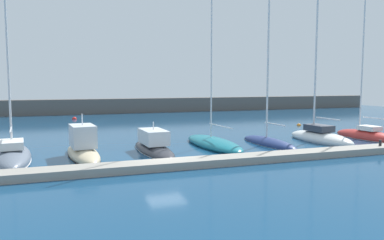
# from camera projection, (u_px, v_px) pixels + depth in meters

# --- Properties ---
(ground_plane) EXTENTS (123.77, 123.77, 0.00)m
(ground_plane) POSITION_uv_depth(u_px,v_px,m) (166.00, 163.00, 24.70)
(ground_plane) COLOR navy
(dock_pier) EXTENTS (47.76, 1.69, 0.49)m
(dock_pier) POSITION_uv_depth(u_px,v_px,m) (172.00, 164.00, 23.29)
(dock_pier) COLOR gray
(dock_pier) RESTS_ON ground_plane
(breakwater_seawall) EXTENTS (111.39, 2.58, 2.54)m
(breakwater_seawall) POSITION_uv_depth(u_px,v_px,m) (100.00, 106.00, 64.79)
(breakwater_seawall) COLOR #5B5651
(breakwater_seawall) RESTS_ON ground_plane
(sailboat_slate_third) EXTENTS (3.20, 8.94, 13.99)m
(sailboat_slate_third) POSITION_uv_depth(u_px,v_px,m) (12.00, 156.00, 25.70)
(sailboat_slate_third) COLOR slate
(sailboat_slate_third) RESTS_ON ground_plane
(motorboat_sand_fourth) EXTENTS (2.73, 7.96, 3.44)m
(motorboat_sand_fourth) POSITION_uv_depth(u_px,v_px,m) (83.00, 149.00, 26.83)
(motorboat_sand_fourth) COLOR beige
(motorboat_sand_fourth) RESTS_ON ground_plane
(motorboat_charcoal_fifth) EXTENTS (2.52, 8.24, 2.74)m
(motorboat_charcoal_fifth) POSITION_uv_depth(u_px,v_px,m) (153.00, 147.00, 28.90)
(motorboat_charcoal_fifth) COLOR #2D2D33
(motorboat_charcoal_fifth) RESTS_ON ground_plane
(sailboat_teal_sixth) EXTENTS (3.16, 9.16, 18.27)m
(sailboat_teal_sixth) POSITION_uv_depth(u_px,v_px,m) (213.00, 143.00, 31.34)
(sailboat_teal_sixth) COLOR #19707F
(sailboat_teal_sixth) RESTS_ON ground_plane
(sailboat_navy_seventh) EXTENTS (2.31, 7.70, 12.86)m
(sailboat_navy_seventh) POSITION_uv_depth(u_px,v_px,m) (269.00, 142.00, 32.26)
(sailboat_navy_seventh) COLOR navy
(sailboat_navy_seventh) RESTS_ON ground_plane
(sailboat_white_eighth) EXTENTS (2.99, 7.64, 14.66)m
(sailboat_white_eighth) POSITION_uv_depth(u_px,v_px,m) (320.00, 137.00, 33.86)
(sailboat_white_eighth) COLOR white
(sailboat_white_eighth) RESTS_ON ground_plane
(sailboat_red_ninth) EXTENTS (2.72, 7.58, 15.45)m
(sailboat_red_ninth) POSITION_uv_depth(u_px,v_px,m) (368.00, 136.00, 35.52)
(sailboat_red_ninth) COLOR #B72D28
(sailboat_red_ninth) RESTS_ON ground_plane
(mooring_buoy_red) EXTENTS (0.69, 0.69, 0.69)m
(mooring_buoy_red) POSITION_uv_depth(u_px,v_px,m) (74.00, 119.00, 54.61)
(mooring_buoy_red) COLOR red
(mooring_buoy_red) RESTS_ON ground_plane
(mooring_buoy_orange) EXTENTS (0.53, 0.53, 0.53)m
(mooring_buoy_orange) POSITION_uv_depth(u_px,v_px,m) (299.00, 126.00, 46.53)
(mooring_buoy_orange) COLOR orange
(mooring_buoy_orange) RESTS_ON ground_plane
(dock_bollard) EXTENTS (0.20, 0.20, 0.44)m
(dock_bollard) POSITION_uv_depth(u_px,v_px,m) (380.00, 143.00, 28.72)
(dock_bollard) COLOR black
(dock_bollard) RESTS_ON dock_pier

